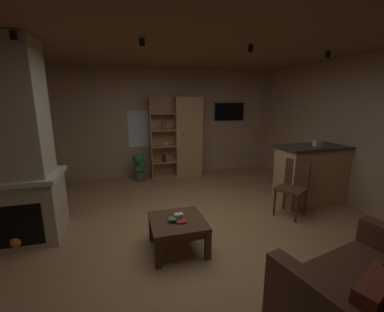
% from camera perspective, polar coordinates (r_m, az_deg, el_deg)
% --- Properties ---
extents(floor, '(5.83, 6.10, 0.02)m').
position_cam_1_polar(floor, '(3.77, 1.73, -17.26)').
color(floor, '#A37A4C').
rests_on(floor, ground).
extents(wall_back, '(5.95, 0.06, 2.63)m').
position_cam_1_polar(wall_back, '(6.29, -6.71, 7.54)').
color(wall_back, tan).
rests_on(wall_back, ground).
extents(wall_right, '(0.06, 6.10, 2.63)m').
position_cam_1_polar(wall_right, '(5.05, 35.74, 3.96)').
color(wall_right, tan).
rests_on(wall_right, ground).
extents(ceiling, '(5.83, 6.10, 0.02)m').
position_cam_1_polar(ceiling, '(3.35, 2.07, 25.86)').
color(ceiling, brown).
extents(window_pane_back, '(0.62, 0.01, 0.87)m').
position_cam_1_polar(window_pane_back, '(6.21, -11.71, 6.13)').
color(window_pane_back, white).
extents(stone_fireplace, '(1.03, 0.82, 2.63)m').
position_cam_1_polar(stone_fireplace, '(3.93, -35.91, 0.20)').
color(stone_fireplace, '#BCAD8E').
rests_on(stone_fireplace, ground).
extents(bookshelf_cabinet, '(1.27, 0.41, 1.96)m').
position_cam_1_polar(bookshelf_cabinet, '(6.17, -1.73, 4.33)').
color(bookshelf_cabinet, tan).
rests_on(bookshelf_cabinet, ground).
extents(kitchen_bar_counter, '(1.55, 0.65, 1.07)m').
position_cam_1_polar(kitchen_bar_counter, '(5.17, 27.00, -3.63)').
color(kitchen_bar_counter, tan).
rests_on(kitchen_bar_counter, ground).
extents(tissue_box, '(0.13, 0.13, 0.11)m').
position_cam_1_polar(tissue_box, '(4.94, 27.01, 2.67)').
color(tissue_box, '#BFB299').
rests_on(tissue_box, kitchen_bar_counter).
extents(leather_couch, '(1.61, 1.23, 0.84)m').
position_cam_1_polar(leather_couch, '(2.69, 37.31, -25.82)').
color(leather_couch, '#4C2D1E').
rests_on(leather_couch, ground).
extents(coffee_table, '(0.68, 0.68, 0.40)m').
position_cam_1_polar(coffee_table, '(3.25, -3.33, -15.81)').
color(coffee_table, '#4C331E').
rests_on(coffee_table, ground).
extents(table_book_0, '(0.14, 0.11, 0.02)m').
position_cam_1_polar(table_book_0, '(3.14, -2.52, -14.92)').
color(table_book_0, '#B22D2D').
rests_on(table_book_0, coffee_table).
extents(table_book_1, '(0.11, 0.11, 0.02)m').
position_cam_1_polar(table_book_1, '(3.16, -4.52, -14.36)').
color(table_book_1, '#387247').
rests_on(table_book_1, coffee_table).
extents(table_book_2, '(0.11, 0.09, 0.03)m').
position_cam_1_polar(table_book_2, '(3.20, -3.10, -13.42)').
color(table_book_2, beige).
rests_on(table_book_2, coffee_table).
extents(dining_chair, '(0.57, 0.57, 0.92)m').
position_cam_1_polar(dining_chair, '(4.42, 22.46, -5.99)').
color(dining_chair, '#4C331E').
rests_on(dining_chair, ground).
extents(potted_floor_plant, '(0.30, 0.29, 0.68)m').
position_cam_1_polar(potted_floor_plant, '(5.97, -12.12, -2.31)').
color(potted_floor_plant, '#4C4C51').
rests_on(potted_floor_plant, ground).
extents(wall_mounted_tv, '(0.82, 0.06, 0.46)m').
position_cam_1_polar(wall_mounted_tv, '(6.73, 8.61, 10.12)').
color(wall_mounted_tv, black).
extents(track_light_spot_0, '(0.07, 0.07, 0.09)m').
position_cam_1_polar(track_light_spot_0, '(3.51, -36.02, 21.67)').
color(track_light_spot_0, black).
extents(track_light_spot_1, '(0.07, 0.07, 0.09)m').
position_cam_1_polar(track_light_spot_1, '(3.31, -11.49, 24.40)').
color(track_light_spot_1, black).
extents(track_light_spot_2, '(0.07, 0.07, 0.09)m').
position_cam_1_polar(track_light_spot_2, '(3.69, 13.44, 23.05)').
color(track_light_spot_2, black).
extents(track_light_spot_3, '(0.07, 0.07, 0.09)m').
position_cam_1_polar(track_light_spot_3, '(4.53, 28.94, 19.90)').
color(track_light_spot_3, black).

